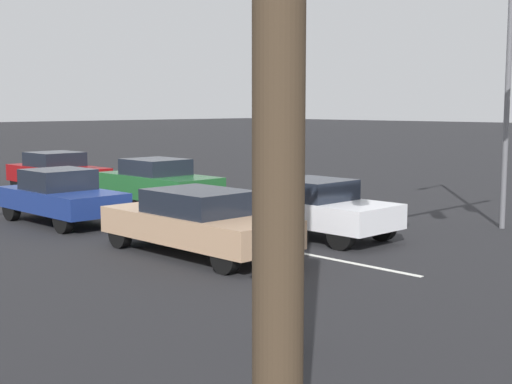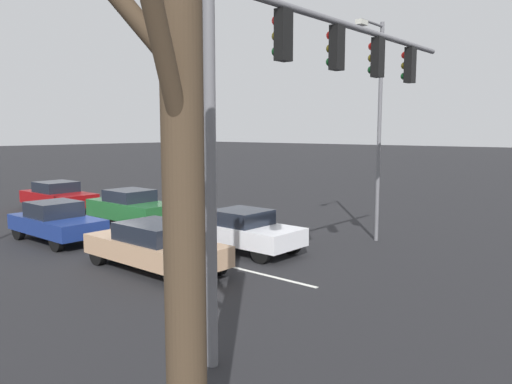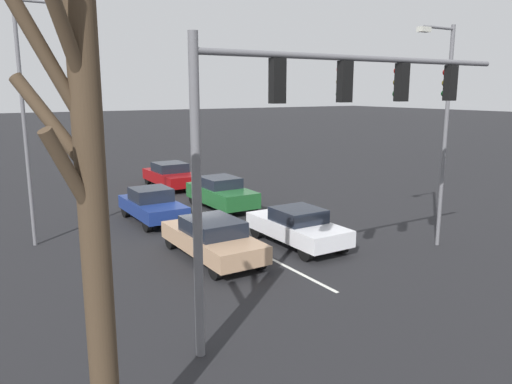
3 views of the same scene
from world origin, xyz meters
The scene contains 9 objects.
ground_plane centered at (0.00, 0.00, 0.00)m, with size 240.00×240.00×0.00m, color black.
lane_stripe_left_divider centered at (0.00, 1.91, 0.01)m, with size 0.12×15.82×0.01m, color silver.
car_tan_midlane_front centered at (1.67, 5.33, 0.72)m, with size 1.81×4.65×1.40m.
car_white_leftlane_front centered at (-1.66, 5.64, 0.72)m, with size 1.80×4.30×1.40m.
car_darkgreen_leftlane_second centered at (-2.04, -1.03, 0.77)m, with size 1.80×4.30×1.52m.
car_navy_midlane_second centered at (1.66, -0.44, 0.74)m, with size 1.79×4.03×1.46m.
car_maroon_leftlane_third centered at (-2.04, -7.31, 0.73)m, with size 1.93×4.50×1.45m.
street_lamp_left_shoulder centered at (-5.91, 8.34, 4.49)m, with size 1.76×0.24×7.80m.
bare_tree_near centered at (7.42, 13.14, 3.78)m, with size 1.13×1.56×7.22m.
Camera 1 is at (11.29, 16.88, 3.16)m, focal length 50.00 mm.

